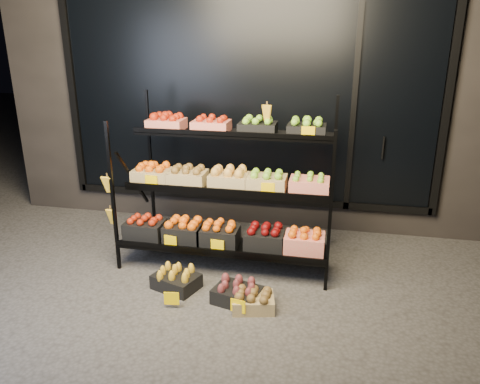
# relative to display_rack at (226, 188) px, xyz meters

# --- Properties ---
(ground) EXTENTS (24.00, 24.00, 0.00)m
(ground) POSITION_rel_display_rack_xyz_m (0.01, -0.60, -0.79)
(ground) COLOR #514F4C
(ground) RESTS_ON ground
(building) EXTENTS (6.00, 2.08, 3.50)m
(building) POSITION_rel_display_rack_xyz_m (0.01, 1.99, 0.96)
(building) COLOR #2D2826
(building) RESTS_ON ground
(display_rack) EXTENTS (2.18, 1.02, 1.70)m
(display_rack) POSITION_rel_display_rack_xyz_m (0.00, 0.00, 0.00)
(display_rack) COLOR black
(display_rack) RESTS_ON ground
(tag_floor_a) EXTENTS (0.13, 0.01, 0.12)m
(tag_floor_a) POSITION_rel_display_rack_xyz_m (-0.25, -1.00, -0.73)
(tag_floor_a) COLOR #F9C700
(tag_floor_a) RESTS_ON ground
(tag_floor_b) EXTENTS (0.13, 0.01, 0.12)m
(tag_floor_b) POSITION_rel_display_rack_xyz_m (0.33, -1.00, -0.73)
(tag_floor_b) COLOR #F9C700
(tag_floor_b) RESTS_ON ground
(floor_crate_midleft) EXTENTS (0.48, 0.41, 0.20)m
(floor_crate_midleft) POSITION_rel_display_rack_xyz_m (-0.33, -0.67, -0.69)
(floor_crate_midleft) COLOR black
(floor_crate_midleft) RESTS_ON ground
(floor_crate_midright) EXTENTS (0.40, 0.33, 0.19)m
(floor_crate_midright) POSITION_rel_display_rack_xyz_m (0.43, -0.86, -0.70)
(floor_crate_midright) COLOR tan
(floor_crate_midright) RESTS_ON ground
(floor_crate_right) EXTENTS (0.46, 0.39, 0.20)m
(floor_crate_right) POSITION_rel_display_rack_xyz_m (0.28, -0.78, -0.69)
(floor_crate_right) COLOR black
(floor_crate_right) RESTS_ON ground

